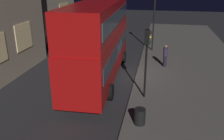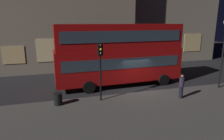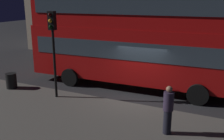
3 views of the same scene
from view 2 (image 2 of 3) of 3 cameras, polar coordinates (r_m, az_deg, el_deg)
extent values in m
plane|color=#232326|center=(17.27, 7.16, -5.45)|extent=(80.00, 80.00, 0.00)
cube|color=#4C4944|center=(12.95, 16.56, -12.34)|extent=(44.00, 8.57, 0.12)
cube|color=#E5C67F|center=(23.13, -26.32, 3.83)|extent=(2.16, 0.06, 1.84)
cube|color=#F9E09E|center=(22.72, -18.00, 5.36)|extent=(2.16, 0.06, 2.48)
cube|color=#F9E09E|center=(22.85, -9.49, 5.93)|extent=(2.16, 0.06, 1.88)
cube|color=#F9E09E|center=(23.46, -1.24, 6.58)|extent=(2.16, 0.06, 1.98)
cube|color=#F2D18C|center=(26.86, 7.00, 7.21)|extent=(2.80, 0.06, 1.84)
cube|color=#F9E09E|center=(28.90, 15.05, 6.38)|extent=(2.80, 0.06, 2.50)
cube|color=#E5C67F|center=(31.33, 22.05, 7.27)|extent=(2.80, 0.06, 2.51)
cube|color=#9E0C0C|center=(17.79, 2.11, 1.56)|extent=(11.27, 2.97, 2.80)
cube|color=#9E0C0C|center=(17.45, 2.18, 9.52)|extent=(11.04, 2.91, 2.14)
cube|color=#2D3842|center=(17.72, 2.12, 2.67)|extent=(10.38, 3.00, 0.90)
cube|color=#2D3842|center=(17.44, 2.19, 9.87)|extent=(10.38, 3.00, 0.90)
cube|color=#F2D84C|center=(20.02, 17.53, 11.12)|extent=(0.13, 1.55, 0.44)
sphere|color=white|center=(21.28, 15.62, 0.17)|extent=(0.24, 0.24, 0.24)
sphere|color=white|center=(19.95, 18.26, -0.89)|extent=(0.24, 0.24, 0.24)
cylinder|color=black|center=(20.85, 10.65, -0.82)|extent=(1.01, 0.28, 1.00)
cylinder|color=black|center=(18.64, 14.58, -2.75)|extent=(1.01, 0.28, 1.00)
cylinder|color=black|center=(18.62, -8.29, -2.46)|extent=(1.01, 0.28, 1.00)
cylinder|color=black|center=(16.10, -6.62, -4.97)|extent=(1.01, 0.28, 1.00)
cylinder|color=black|center=(14.00, -3.29, -2.40)|extent=(0.12, 0.12, 3.26)
cube|color=black|center=(13.58, -3.40, 5.97)|extent=(0.35, 0.29, 0.85)
sphere|color=black|center=(13.41, -3.21, 7.04)|extent=(0.17, 0.17, 0.17)
sphere|color=orange|center=(13.44, -3.20, 5.89)|extent=(0.17, 0.17, 0.17)
sphere|color=black|center=(13.48, -3.18, 4.76)|extent=(0.17, 0.17, 0.17)
cylinder|color=black|center=(18.89, 29.03, 3.17)|extent=(0.14, 0.14, 5.24)
torus|color=black|center=(18.80, 29.26, 5.18)|extent=(0.28, 0.28, 0.06)
cylinder|color=black|center=(15.58, 19.11, -6.03)|extent=(0.29, 0.29, 0.89)
cylinder|color=#2D2338|center=(15.35, 19.33, -3.28)|extent=(0.36, 0.36, 0.67)
sphere|color=#8C664C|center=(15.23, 19.46, -1.68)|extent=(0.22, 0.22, 0.22)
cylinder|color=black|center=(14.09, -15.17, -8.00)|extent=(0.56, 0.56, 0.82)
camera|label=1|loc=(16.23, -57.23, 11.99)|focal=38.73mm
camera|label=3|loc=(11.11, 55.22, 3.56)|focal=41.51mm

